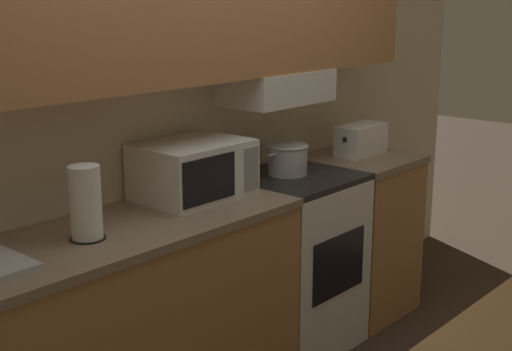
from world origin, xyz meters
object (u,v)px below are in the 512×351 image
Objects in this scene: stove_range at (293,261)px; toaster at (361,139)px; microwave at (193,170)px; cooking_pot at (287,159)px; paper_towel_roll at (86,203)px.

stove_range is 2.83× the size of toaster.
stove_range is at bearing -8.44° from microwave.
stove_range is 0.55m from cooking_pot.
toaster reaches higher than stove_range.
toaster is at bearing 1.36° from paper_towel_roll.
paper_towel_roll is (-1.27, -0.07, 0.06)m from cooking_pot.
microwave is at bearing 175.23° from cooking_pot.
paper_towel_roll reaches higher than cooking_pot.
cooking_pot reaches higher than stove_range.
cooking_pot is 0.59× the size of microwave.
cooking_pot is at bearing 177.94° from toaster.
toaster is (0.63, 0.02, 0.55)m from stove_range.
paper_towel_roll is (-1.91, -0.05, 0.05)m from toaster.
cooking_pot is 1.04× the size of paper_towel_roll.
toaster reaches higher than cooking_pot.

